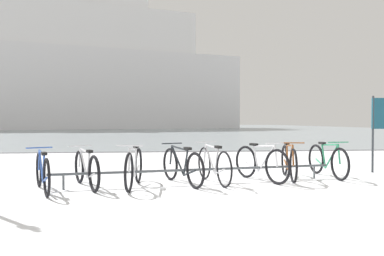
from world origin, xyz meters
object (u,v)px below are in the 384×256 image
Objects in this scene: bicycle_4 at (213,165)px; bicycle_3 at (182,166)px; bicycle_2 at (134,168)px; bicycle_1 at (86,169)px; bicycle_6 at (289,162)px; bicycle_5 at (261,163)px; bicycle_0 at (42,172)px; info_sign at (382,121)px; bicycle_7 at (327,161)px; ferry_ship at (77,70)px.

bicycle_3 is at bearing -174.42° from bicycle_4.
bicycle_2 reaches higher than bicycle_4.
bicycle_1 is 1.82m from bicycle_3.
bicycle_2 reaches higher than bicycle_6.
bicycle_6 is at bearing 16.06° from bicycle_5.
bicycle_4 is (3.13, 0.58, 0.03)m from bicycle_0.
bicycle_5 is at bearing 7.48° from bicycle_3.
bicycle_3 is 0.64m from bicycle_4.
info_sign is (7.46, 1.68, 0.91)m from bicycle_0.
bicycle_7 reaches higher than bicycle_0.
ferry_ship is (-12.94, 52.78, 9.33)m from bicycle_2.
bicycle_0 is 1.00× the size of bicycle_5.
bicycle_5 is at bearing 9.99° from bicycle_0.
bicycle_3 is 1.67m from bicycle_5.
bicycle_4 is at bearing -74.55° from ferry_ship.
bicycle_3 is 5.18m from info_sign.
info_sign reaches higher than bicycle_7.
bicycle_3 is 0.96× the size of bicycle_7.
bicycle_2 is at bearing 9.61° from bicycle_0.
bicycle_4 is 55.23m from ferry_ship.
bicycle_7 is at bearing 10.30° from bicycle_3.
bicycle_4 is 0.90× the size of info_sign.
bicycle_2 reaches higher than bicycle_1.
ferry_ship is at bearing 108.27° from bicycle_7.
bicycle_0 is 55.05m from ferry_ship.
ferry_ship is at bearing 103.78° from bicycle_2.
bicycle_2 is 1.08× the size of bicycle_5.
ferry_ship is at bearing 107.26° from bicycle_6.
ferry_ship is (-14.50, 52.47, 9.33)m from bicycle_4.
bicycle_1 is 0.93× the size of bicycle_7.
bicycle_0 is 4.21m from bicycle_5.
bicycle_5 reaches higher than bicycle_7.
bicycle_2 is 1.00× the size of bicycle_4.
bicycle_3 is 1.06× the size of bicycle_5.
bicycle_1 is 0.86× the size of info_sign.
bicycle_4 is at bearing -171.34° from bicycle_5.
bicycle_6 is (3.25, 0.66, -0.00)m from bicycle_2.
bicycle_1 is 0.90m from bicycle_2.
bicycle_2 is at bearing -164.94° from bicycle_3.
ferry_ship reaches higher than bicycle_4.
bicycle_0 is at bearing -170.01° from bicycle_5.
info_sign reaches higher than bicycle_5.
ferry_ship is at bearing 106.52° from bicycle_5.
bicycle_5 reaches higher than bicycle_1.
bicycle_6 is at bearing 11.46° from bicycle_2.
ferry_ship is at bearing 110.13° from info_sign.
bicycle_0 is 0.92× the size of bicycle_7.
ferry_ship reaches higher than bicycle_2.
bicycle_3 is at bearing 15.06° from bicycle_2.
bicycle_0 is 0.95× the size of bicycle_3.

